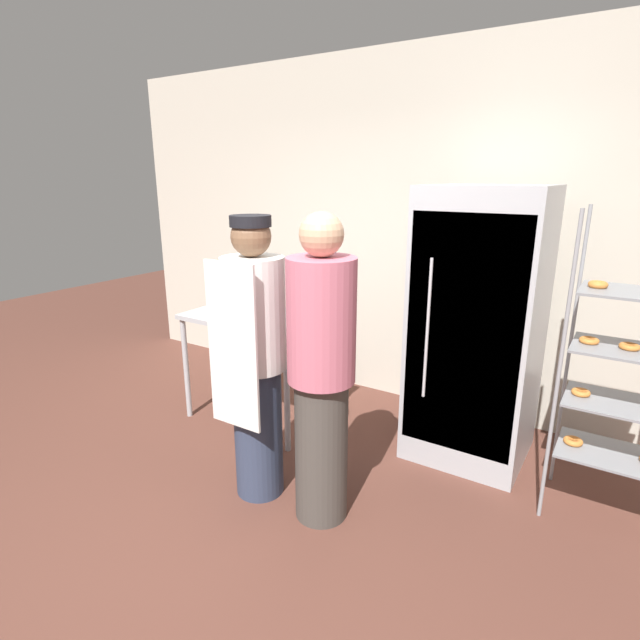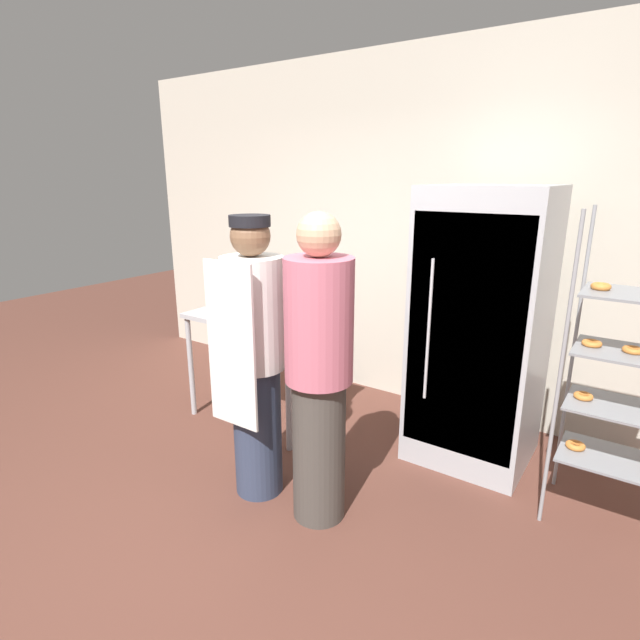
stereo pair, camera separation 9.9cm
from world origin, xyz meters
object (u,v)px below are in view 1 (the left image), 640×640
donut_box (232,310)px  person_customer (321,372)px  blender_pitcher (274,298)px  person_baker (255,358)px  baking_rack (624,376)px  refrigerator (477,327)px

donut_box → person_customer: size_ratio=0.17×
blender_pitcher → person_baker: (0.59, -0.96, -0.10)m
baking_rack → person_customer: 1.67m
blender_pitcher → person_baker: person_baker is taller
donut_box → blender_pitcher: (0.19, 0.29, 0.07)m
baking_rack → donut_box: baking_rack is taller
donut_box → person_baker: person_baker is taller
donut_box → person_customer: bearing=-27.6°
baking_rack → person_baker: (-1.87, -0.92, 0.02)m
blender_pitcher → person_baker: 1.13m
refrigerator → blender_pitcher: size_ratio=7.35×
refrigerator → person_baker: refrigerator is taller
baking_rack → person_baker: size_ratio=1.03×
donut_box → person_baker: 1.03m
baking_rack → donut_box: 2.66m
refrigerator → donut_box: bearing=-163.0°
baking_rack → donut_box: size_ratio=6.08×
person_baker → person_customer: bearing=2.4°
baking_rack → refrigerator: bearing=162.2°
person_customer → person_baker: bearing=-177.6°
baking_rack → blender_pitcher: bearing=179.0°
person_baker → refrigerator: bearing=50.9°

